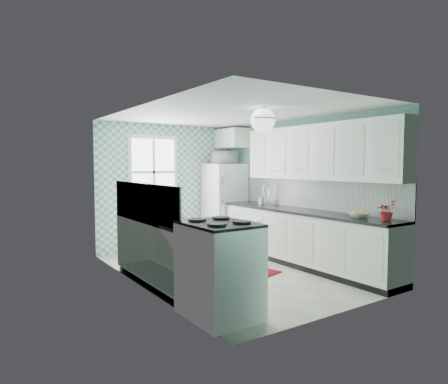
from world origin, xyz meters
TOP-DOWN VIEW (x-y plane):
  - floor at (0.00, 0.00)m, footprint 3.00×4.40m
  - ceiling at (0.00, 0.00)m, footprint 3.00×4.40m
  - wall_back at (0.00, 2.21)m, footprint 3.00×0.02m
  - wall_front at (0.00, -2.21)m, footprint 3.00×0.02m
  - wall_left at (-1.51, 0.00)m, footprint 0.02×4.40m
  - wall_right at (1.51, 0.00)m, footprint 0.02×4.40m
  - accent_wall at (0.00, 2.19)m, footprint 3.00×0.01m
  - window at (-0.35, 2.16)m, footprint 1.04×0.05m
  - backsplash_right at (1.49, -0.40)m, footprint 0.02×3.60m
  - backsplash_left at (-1.49, -0.07)m, footprint 0.02×2.15m
  - upper_cabinets_right at (1.33, -0.60)m, footprint 0.33×3.20m
  - upper_cabinet_fridge at (1.30, 1.83)m, footprint 0.40×0.74m
  - ceiling_light at (0.00, -0.80)m, footprint 0.34×0.34m
  - base_cabinets_right at (1.20, -0.40)m, footprint 0.60×3.60m
  - countertop_right at (1.19, -0.40)m, footprint 0.63×3.60m
  - base_cabinets_left at (-1.20, -0.07)m, footprint 0.60×2.15m
  - countertop_left at (-1.19, -0.07)m, footprint 0.63×2.15m
  - fridge at (1.11, 1.80)m, footprint 0.75×0.74m
  - stove at (-1.20, -1.51)m, footprint 0.70×0.87m
  - sink at (1.20, 0.65)m, footprint 0.43×0.36m
  - rug at (0.12, -0.11)m, footprint 1.01×1.25m
  - dish_towel at (0.89, 0.44)m, footprint 0.10×0.27m
  - fruit_bowl at (1.20, -1.52)m, footprint 0.31×0.31m
  - potted_plant at (1.20, -1.97)m, footprint 0.26×0.23m
  - soap_bottle at (1.25, 0.76)m, footprint 0.10×0.10m
  - microwave at (1.11, 1.80)m, footprint 0.47×0.32m

SIDE VIEW (x-z plane):
  - floor at x=0.00m, z-range -0.02..0.00m
  - rug at x=0.12m, z-range 0.00..0.02m
  - base_cabinets_right at x=1.20m, z-range 0.00..0.90m
  - base_cabinets_left at x=-1.20m, z-range 0.00..0.90m
  - dish_towel at x=0.89m, z-range 0.27..0.69m
  - stove at x=-1.20m, z-range 0.02..1.07m
  - fridge at x=1.11m, z-range 0.00..1.72m
  - countertop_right at x=1.19m, z-range 0.90..0.94m
  - countertop_left at x=-1.19m, z-range 0.90..0.94m
  - sink at x=1.20m, z-range 0.67..1.20m
  - fruit_bowl at x=1.20m, z-range 0.94..1.01m
  - soap_bottle at x=1.25m, z-range 0.94..1.12m
  - potted_plant at x=1.20m, z-range 0.94..1.23m
  - backsplash_right at x=1.49m, z-range 0.94..1.45m
  - backsplash_left at x=-1.49m, z-range 0.94..1.45m
  - wall_back at x=0.00m, z-range 0.00..2.50m
  - wall_front at x=0.00m, z-range 0.00..2.50m
  - wall_left at x=-1.51m, z-range 0.00..2.50m
  - wall_right at x=1.51m, z-range 0.00..2.50m
  - accent_wall at x=0.00m, z-range 0.00..2.50m
  - window at x=-0.35m, z-range 0.83..2.27m
  - microwave at x=1.11m, z-range 1.71..1.97m
  - upper_cabinets_right at x=1.33m, z-range 1.45..2.35m
  - upper_cabinet_fridge at x=1.30m, z-range 2.05..2.45m
  - ceiling_light at x=0.00m, z-range 2.15..2.50m
  - ceiling at x=0.00m, z-range 2.50..2.52m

